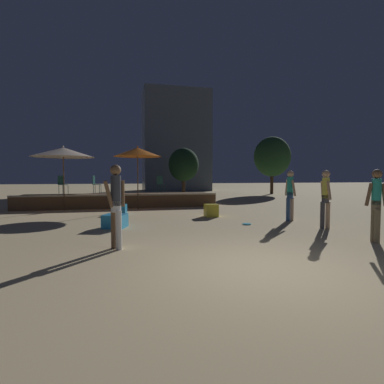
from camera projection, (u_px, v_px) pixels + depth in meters
The scene contains 18 objects.
ground_plane at pixel (260, 268), 5.07m from camera, with size 120.00×120.00×0.00m, color #D1B784.
wooden_deck at pixel (120, 200), 15.57m from camera, with size 9.72×2.38×0.70m.
patio_umbrella_0 at pixel (138, 152), 14.01m from camera, with size 2.22×2.22×2.98m.
patio_umbrella_1 at pixel (63, 152), 13.60m from camera, with size 2.76×2.76×2.95m.
cube_seat_0 at pixel (115, 221), 9.09m from camera, with size 0.81×0.81×0.40m.
cube_seat_1 at pixel (211, 210), 11.57m from camera, with size 0.48×0.48×0.48m.
cube_seat_2 at pixel (121, 209), 12.28m from camera, with size 0.54×0.54×0.41m.
person_0 at pixel (290, 193), 10.46m from camera, with size 0.30×0.52×1.76m.
person_1 at pixel (326, 197), 8.93m from camera, with size 0.30×0.53×1.74m.
person_2 at pixel (116, 203), 6.39m from camera, with size 0.47×0.36×1.81m.
person_3 at pixel (376, 203), 7.03m from camera, with size 0.50×0.29×1.72m.
bistro_chair_0 at pixel (160, 182), 16.03m from camera, with size 0.48×0.48×0.90m.
bistro_chair_1 at pixel (95, 183), 15.18m from camera, with size 0.42×0.41×0.90m.
bistro_chair_2 at pixel (62, 183), 14.82m from camera, with size 0.48×0.48×0.90m.
frisbee_disc at pixel (247, 224), 9.69m from camera, with size 0.27×0.27×0.03m.
background_tree_0 at pixel (184, 165), 24.72m from camera, with size 2.50×2.50×3.90m.
background_tree_1 at pixel (272, 157), 26.40m from camera, with size 3.19×3.19×5.05m.
distant_building at pixel (176, 142), 32.93m from camera, with size 7.08×4.64×10.77m.
Camera 1 is at (-2.26, -4.60, 1.56)m, focal length 28.00 mm.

